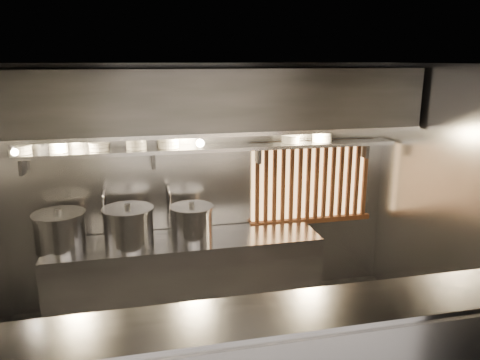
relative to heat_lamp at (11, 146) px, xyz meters
name	(u,v)px	position (x,y,z in m)	size (l,w,h in m)	color
ceiling	(232,64)	(1.90, -0.85, 0.73)	(4.50, 4.50, 0.00)	black
wall_back	(206,186)	(1.90, 0.65, -0.67)	(4.50, 4.50, 0.00)	gray
wall_right	(458,211)	(4.15, -0.85, -0.67)	(3.00, 3.00, 0.00)	gray
cooking_bench	(186,276)	(1.60, 0.28, -1.62)	(3.00, 0.70, 0.90)	#9E9EA3
bowl_shelf	(208,148)	(1.90, 0.47, -0.19)	(4.40, 0.34, 0.04)	#9E9EA3
exhaust_hood	(210,100)	(1.90, 0.25, 0.36)	(4.40, 0.81, 0.65)	#2D2D30
wood_screen	(312,182)	(3.20, 0.60, -0.69)	(1.56, 0.09, 1.04)	#FABE70
faucet_left	(104,203)	(0.75, 0.52, -0.76)	(0.04, 0.30, 0.50)	silver
faucet_right	(169,199)	(1.45, 0.52, -0.76)	(0.04, 0.30, 0.50)	silver
heat_lamp	(11,146)	(0.00, 0.00, 0.00)	(0.25, 0.35, 0.20)	#9E9EA3
pendant_bulb	(200,143)	(1.80, 0.35, -0.11)	(0.09, 0.09, 0.19)	#2D2D30
stock_pot_left	(60,231)	(0.30, 0.28, -0.96)	(0.67, 0.67, 0.44)	#9E9EA3
stock_pot_mid	(129,227)	(1.00, 0.24, -0.95)	(0.61, 0.61, 0.46)	#9E9EA3
stock_pot_right	(192,222)	(1.68, 0.27, -0.97)	(0.61, 0.61, 0.42)	#9E9EA3
bowl_stack_0	(20,149)	(-0.03, 0.47, -0.12)	(0.24, 0.24, 0.09)	white
bowl_stack_1	(58,144)	(0.34, 0.47, -0.08)	(0.20, 0.20, 0.17)	white
bowl_stack_2	(99,146)	(0.74, 0.47, -0.12)	(0.22, 0.22, 0.09)	white
bowl_stack_3	(136,143)	(1.13, 0.47, -0.10)	(0.23, 0.23, 0.13)	white
bowl_stack_4	(168,140)	(1.47, 0.47, -0.08)	(0.25, 0.25, 0.17)	white
bowl_stack_5	(291,139)	(2.86, 0.47, -0.12)	(0.22, 0.22, 0.09)	white
bowl_stack_6	(322,135)	(3.25, 0.47, -0.08)	(0.24, 0.24, 0.17)	white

